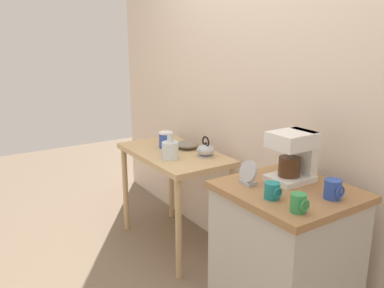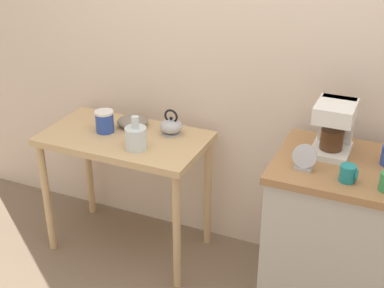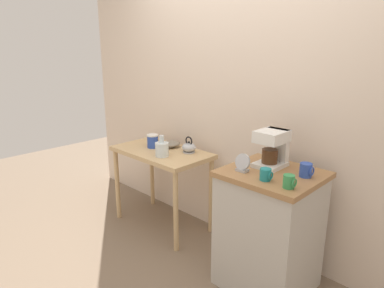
{
  "view_description": "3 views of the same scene",
  "coord_description": "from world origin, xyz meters",
  "views": [
    {
      "loc": [
        1.85,
        -1.45,
        1.61
      ],
      "look_at": [
        -0.23,
        -0.08,
        0.93
      ],
      "focal_mm": 37.33,
      "sensor_mm": 36.0,
      "label": 1
    },
    {
      "loc": [
        0.82,
        -2.36,
        2.08
      ],
      "look_at": [
        -0.17,
        -0.09,
        0.86
      ],
      "focal_mm": 50.49,
      "sensor_mm": 36.0,
      "label": 2
    },
    {
      "loc": [
        1.72,
        -1.98,
        1.7
      ],
      "look_at": [
        -0.2,
        -0.02,
        0.92
      ],
      "focal_mm": 32.42,
      "sensor_mm": 36.0,
      "label": 3
    }
  ],
  "objects": [
    {
      "name": "bowl_stoneware",
      "position": [
        -0.66,
        0.16,
        0.79
      ],
      "size": [
        0.18,
        0.18,
        0.06
      ],
      "color": "gray",
      "rests_on": "wooden_table"
    },
    {
      "name": "teakettle",
      "position": [
        -0.41,
        0.15,
        0.81
      ],
      "size": [
        0.16,
        0.13,
        0.15
      ],
      "color": "#B2B5BA",
      "rests_on": "wooden_table"
    },
    {
      "name": "mug_tall_green",
      "position": [
        0.79,
        -0.21,
        0.92
      ],
      "size": [
        0.08,
        0.07,
        0.08
      ],
      "color": "#338C4C",
      "rests_on": "kitchen_counter"
    },
    {
      "name": "table_clock",
      "position": [
        0.42,
        -0.17,
        0.94
      ],
      "size": [
        0.11,
        0.06,
        0.12
      ],
      "color": "#B2B5BA",
      "rests_on": "kitchen_counter"
    },
    {
      "name": "mug_dark_teal",
      "position": [
        0.62,
        -0.2,
        0.92
      ],
      "size": [
        0.08,
        0.07,
        0.08
      ],
      "color": "teal",
      "rests_on": "kitchen_counter"
    },
    {
      "name": "mug_blue",
      "position": [
        0.78,
        0.03,
        0.93
      ],
      "size": [
        0.09,
        0.08,
        0.09
      ],
      "color": "#2D4CAD",
      "rests_on": "kitchen_counter"
    },
    {
      "name": "coffee_maker",
      "position": [
        0.5,
        0.06,
        1.02
      ],
      "size": [
        0.18,
        0.22,
        0.26
      ],
      "color": "white",
      "rests_on": "kitchen_counter"
    },
    {
      "name": "wooden_table",
      "position": [
        -0.64,
        0.03,
        0.66
      ],
      "size": [
        0.94,
        0.53,
        0.76
      ],
      "color": "tan",
      "rests_on": "ground_plane"
    },
    {
      "name": "glass_carafe_vase",
      "position": [
        -0.5,
        -0.09,
        0.83
      ],
      "size": [
        0.12,
        0.12,
        0.19
      ],
      "color": "silver",
      "rests_on": "wooden_table"
    },
    {
      "name": "canister_enamel",
      "position": [
        -0.77,
        0.03,
        0.83
      ],
      "size": [
        0.11,
        0.11,
        0.13
      ],
      "color": "#2D4CAD",
      "rests_on": "wooden_table"
    },
    {
      "name": "back_wall",
      "position": [
        0.1,
        0.4,
        1.4
      ],
      "size": [
        4.4,
        0.1,
        2.8
      ],
      "primitive_type": "cube",
      "color": "beige",
      "rests_on": "ground_plane"
    },
    {
      "name": "kitchen_counter",
      "position": [
        0.58,
        -0.04,
        0.44
      ],
      "size": [
        0.63,
        0.58,
        0.88
      ],
      "color": "#BCB7AD",
      "rests_on": "ground_plane"
    },
    {
      "name": "ground_plane",
      "position": [
        0.0,
        0.0,
        0.0
      ],
      "size": [
        8.0,
        8.0,
        0.0
      ],
      "primitive_type": "plane",
      "color": "#7A6651"
    }
  ]
}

